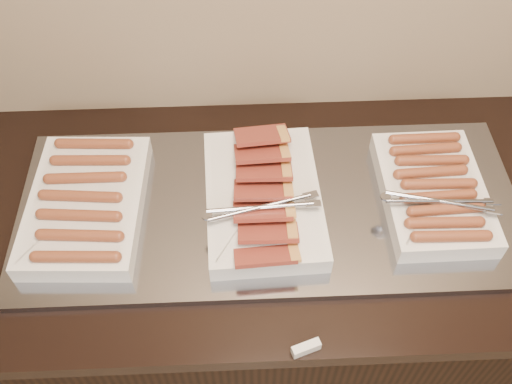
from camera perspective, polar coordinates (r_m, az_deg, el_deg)
The scene contains 6 objects.
counter at distance 1.76m, azimuth 0.89°, elevation -10.38°, with size 2.06×0.76×0.90m.
warming_tray at distance 1.38m, azimuth 1.36°, elevation -1.49°, with size 1.20×0.50×0.02m, color gray.
dish_left at distance 1.39m, azimuth -16.61°, elevation -1.08°, with size 0.28×0.40×0.07m.
dish_center at distance 1.34m, azimuth 0.70°, elevation -0.57°, with size 0.28×0.43×0.09m.
dish_right at distance 1.41m, azimuth 17.34°, elevation 0.04°, with size 0.27×0.36×0.08m.
label_holder at distance 1.20m, azimuth 5.03°, elevation -15.28°, with size 0.06×0.02×0.02m, color white.
Camera 1 is at (-0.06, 1.31, 2.02)m, focal length 40.00 mm.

